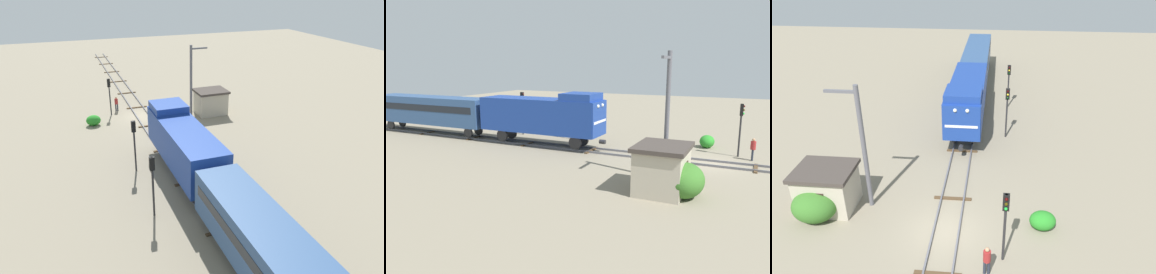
# 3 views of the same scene
# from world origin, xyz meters

# --- Properties ---
(ground_plane) EXTENTS (111.51, 111.51, 0.00)m
(ground_plane) POSITION_xyz_m (0.00, 0.00, 0.00)
(ground_plane) COLOR gray
(railway_track) EXTENTS (2.40, 74.34, 0.16)m
(railway_track) POSITION_xyz_m (0.00, 0.00, 0.07)
(railway_track) COLOR #595960
(railway_track) RESTS_ON ground
(locomotive) EXTENTS (2.90, 11.60, 4.60)m
(locomotive) POSITION_xyz_m (0.00, 13.94, 2.77)
(locomotive) COLOR navy
(locomotive) RESTS_ON railway_track
(passenger_car_leading) EXTENTS (2.84, 14.00, 3.66)m
(passenger_car_leading) POSITION_xyz_m (0.00, 27.28, 2.52)
(passenger_car_leading) COLOR #2D4C7A
(passenger_car_leading) RESTS_ON railway_track
(traffic_signal_near) EXTENTS (0.32, 0.34, 4.13)m
(traffic_signal_near) POSITION_xyz_m (3.20, -1.78, 2.88)
(traffic_signal_near) COLOR #262628
(traffic_signal_near) RESTS_ON ground
(traffic_signal_mid) EXTENTS (0.32, 0.34, 4.31)m
(traffic_signal_mid) POSITION_xyz_m (3.40, 12.12, 2.99)
(traffic_signal_mid) COLOR #262628
(traffic_signal_mid) RESTS_ON ground
(traffic_signal_far) EXTENTS (0.32, 0.34, 4.30)m
(traffic_signal_far) POSITION_xyz_m (3.60, 18.54, 2.99)
(traffic_signal_far) COLOR #262628
(traffic_signal_far) RESTS_ON ground
(worker_near_track) EXTENTS (0.38, 0.38, 1.70)m
(worker_near_track) POSITION_xyz_m (2.40, -2.79, 1.00)
(worker_near_track) COLOR #262B38
(worker_near_track) RESTS_ON ground
(catenary_mast) EXTENTS (1.94, 0.28, 7.91)m
(catenary_mast) POSITION_xyz_m (-5.06, 2.06, 4.20)
(catenary_mast) COLOR #595960
(catenary_mast) RESTS_ON ground
(relay_hut) EXTENTS (3.50, 2.90, 2.74)m
(relay_hut) POSITION_xyz_m (-7.50, 1.66, 1.39)
(relay_hut) COLOR #B2A893
(relay_hut) RESTS_ON ground
(bush_near) EXTENTS (2.65, 2.17, 1.93)m
(bush_near) POSITION_xyz_m (-7.80, 0.38, 0.96)
(bush_near) COLOR #356C26
(bush_near) RESTS_ON ground
(bush_mid) EXTENTS (1.50, 1.23, 1.09)m
(bush_mid) POSITION_xyz_m (5.44, 0.84, 0.55)
(bush_mid) COLOR #278526
(bush_mid) RESTS_ON ground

